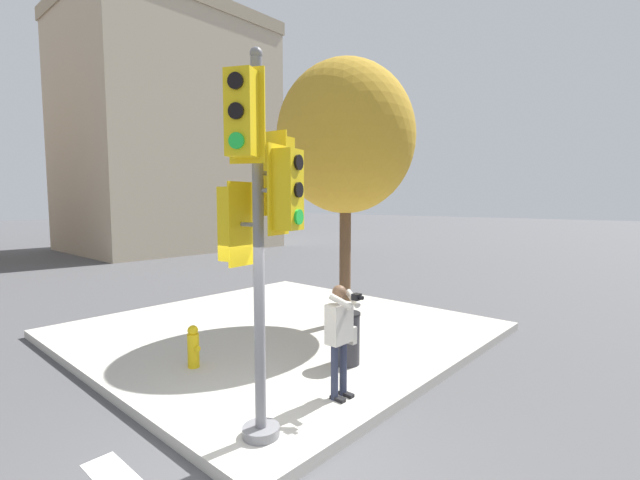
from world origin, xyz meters
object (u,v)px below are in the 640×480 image
street_tree (346,138)px  fire_hydrant (193,347)px  traffic_signal_pole (260,206)px  trash_bin (346,338)px  person_photographer (340,331)px

street_tree → fire_hydrant: (-3.89, 0.24, -3.94)m
traffic_signal_pole → street_tree: size_ratio=0.76×
traffic_signal_pole → trash_bin: size_ratio=4.99×
trash_bin → fire_hydrant: bearing=135.5°
person_photographer → trash_bin: (1.08, 0.74, -0.53)m
trash_bin → person_photographer: bearing=-145.5°
traffic_signal_pole → fire_hydrant: (0.63, 2.57, -2.44)m
traffic_signal_pole → person_photographer: traffic_signal_pole is taller
person_photographer → fire_hydrant: size_ratio=2.25×
person_photographer → traffic_signal_pole: bearing=178.6°
traffic_signal_pole → trash_bin: bearing=15.6°
person_photographer → street_tree: bearing=37.6°
person_photographer → fire_hydrant: bearing=107.4°
person_photographer → street_tree: street_tree is taller
traffic_signal_pole → fire_hydrant: bearing=76.3°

